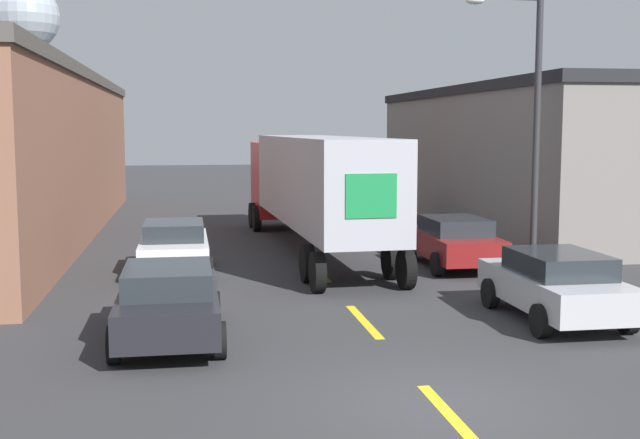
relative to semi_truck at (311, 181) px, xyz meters
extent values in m
plane|color=#333335|center=(-0.40, -15.55, -2.37)|extent=(160.00, 160.00, 0.00)
cube|color=yellow|center=(-0.40, -16.12, -2.37)|extent=(0.20, 3.03, 0.01)
cube|color=yellow|center=(-0.40, -10.17, -2.37)|extent=(0.20, 3.03, 0.01)
cube|color=yellow|center=(-0.40, -4.22, -2.37)|extent=(0.20, 3.03, 0.01)
cube|color=slate|center=(12.86, 6.19, 0.38)|extent=(11.99, 21.20, 5.51)
cube|color=#232326|center=(12.86, 6.19, 3.34)|extent=(12.19, 21.40, 0.40)
cube|color=#B21919|center=(-0.25, 6.30, -0.33)|extent=(2.35, 3.13, 3.03)
cube|color=#A8A8B2|center=(0.06, -1.64, 0.15)|extent=(2.83, 12.34, 2.73)
cube|color=#198442|center=(0.30, -7.78, 0.15)|extent=(1.29, 0.08, 1.09)
cylinder|color=black|center=(0.91, 6.73, -1.85)|extent=(0.32, 1.06, 1.05)
cylinder|color=black|center=(-1.43, 6.64, -1.85)|extent=(0.32, 1.06, 1.05)
cylinder|color=black|center=(0.96, 5.51, -1.85)|extent=(0.32, 1.06, 1.05)
cylinder|color=black|center=(-1.39, 5.42, -1.85)|extent=(0.32, 1.06, 1.05)
cylinder|color=black|center=(1.39, -5.52, -1.85)|extent=(0.32, 1.06, 1.05)
cylinder|color=black|center=(-0.96, -5.61, -1.85)|extent=(0.32, 1.06, 1.05)
cylinder|color=black|center=(1.45, -6.92, -1.85)|extent=(0.32, 1.06, 1.05)
cylinder|color=black|center=(-0.90, -7.01, -1.85)|extent=(0.32, 1.06, 1.05)
cube|color=silver|center=(3.73, 6.15, -1.69)|extent=(1.88, 4.38, 0.69)
cube|color=#23282D|center=(3.73, 6.02, -1.10)|extent=(1.65, 2.28, 0.48)
cylinder|color=black|center=(4.67, 7.51, -2.03)|extent=(0.22, 0.69, 0.69)
cylinder|color=black|center=(2.79, 7.51, -2.03)|extent=(0.22, 0.69, 0.69)
cylinder|color=black|center=(4.67, 4.79, -2.03)|extent=(0.22, 0.69, 0.69)
cylinder|color=black|center=(2.79, 4.79, -2.03)|extent=(0.22, 0.69, 0.69)
cube|color=black|center=(-4.52, -11.14, -1.69)|extent=(1.88, 4.38, 0.69)
cube|color=#23282D|center=(-4.52, -11.27, -1.10)|extent=(1.65, 2.28, 0.48)
cylinder|color=black|center=(-3.59, -9.78, -2.03)|extent=(0.22, 0.69, 0.69)
cylinder|color=black|center=(-5.46, -9.78, -2.03)|extent=(0.22, 0.69, 0.69)
cylinder|color=black|center=(-3.59, -12.50, -2.03)|extent=(0.22, 0.69, 0.69)
cylinder|color=black|center=(-5.46, -12.50, -2.03)|extent=(0.22, 0.69, 0.69)
cube|color=maroon|center=(3.73, -3.95, -1.69)|extent=(1.88, 4.38, 0.69)
cube|color=#23282D|center=(3.73, -4.08, -1.10)|extent=(1.65, 2.28, 0.48)
cylinder|color=black|center=(4.67, -2.59, -2.03)|extent=(0.22, 0.69, 0.69)
cylinder|color=black|center=(2.79, -2.59, -2.03)|extent=(0.22, 0.69, 0.69)
cylinder|color=black|center=(4.67, -5.30, -2.03)|extent=(0.22, 0.69, 0.69)
cylinder|color=black|center=(2.79, -5.30, -2.03)|extent=(0.22, 0.69, 0.69)
cube|color=#B2B2B7|center=(3.73, -10.71, -1.69)|extent=(1.88, 4.38, 0.69)
cube|color=#23282D|center=(3.73, -10.84, -1.10)|extent=(1.65, 2.28, 0.48)
cylinder|color=black|center=(4.67, -9.35, -2.03)|extent=(0.22, 0.69, 0.69)
cylinder|color=black|center=(2.79, -9.35, -2.03)|extent=(0.22, 0.69, 0.69)
cylinder|color=black|center=(4.67, -12.07, -2.03)|extent=(0.22, 0.69, 0.69)
cylinder|color=black|center=(2.79, -12.07, -2.03)|extent=(0.22, 0.69, 0.69)
cube|color=silver|center=(-4.52, -3.68, -1.69)|extent=(1.88, 4.38, 0.69)
cube|color=#23282D|center=(-4.52, -3.81, -1.10)|extent=(1.65, 2.28, 0.48)
cylinder|color=black|center=(-3.59, -2.32, -2.03)|extent=(0.22, 0.69, 0.69)
cylinder|color=black|center=(-5.46, -2.32, -2.03)|extent=(0.22, 0.69, 0.69)
cylinder|color=black|center=(-3.59, -5.04, -2.03)|extent=(0.22, 0.69, 0.69)
cylinder|color=black|center=(-5.46, -5.04, -2.03)|extent=(0.22, 0.69, 0.69)
cylinder|color=#47474C|center=(-14.81, 41.43, 2.97)|extent=(0.28, 0.28, 10.69)
cylinder|color=#47474C|center=(-17.69, 43.10, 2.97)|extent=(0.28, 0.28, 10.69)
cylinder|color=#47474C|center=(-17.69, 39.77, 2.97)|extent=(0.28, 0.28, 10.69)
cylinder|color=#4C4C51|center=(-16.73, 41.43, 8.12)|extent=(4.13, 4.13, 0.30)
sphere|color=#939EA8|center=(-16.73, 41.43, 10.65)|extent=(5.49, 5.49, 5.49)
cylinder|color=#2D2D30|center=(6.09, -4.34, 1.65)|extent=(0.20, 0.20, 8.04)
ellipsoid|color=silver|center=(4.10, -4.34, 5.42)|extent=(0.56, 0.32, 0.22)
camera|label=1|loc=(-4.11, -26.78, 1.80)|focal=45.00mm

